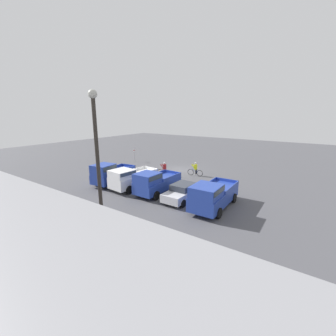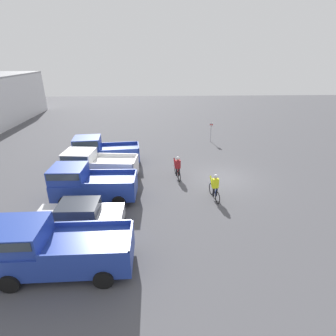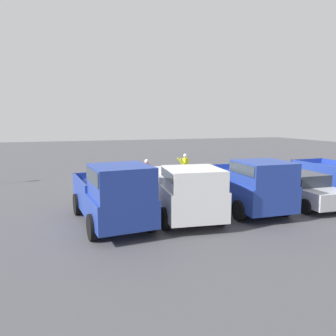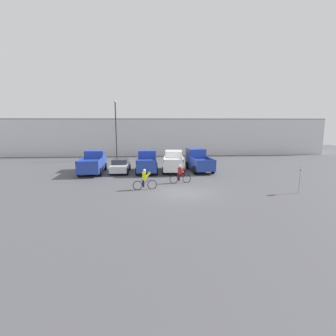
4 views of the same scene
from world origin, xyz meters
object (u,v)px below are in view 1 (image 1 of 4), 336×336
object	(u,v)px
pickup_truck_1	(155,182)
pickup_truck_2	(131,178)
sedan_0	(183,192)
fire_lane_sign	(134,153)
pickup_truck_0	(213,195)
cyclist_0	(164,169)
pickup_truck_3	(111,173)
lamppost	(99,175)
cyclist_1	(195,169)

from	to	relation	value
pickup_truck_1	pickup_truck_2	xyz separation A→B (m)	(2.83, 0.10, -0.04)
sedan_0	fire_lane_sign	bearing A→B (deg)	-33.50
pickup_truck_0	fire_lane_sign	bearing A→B (deg)	-29.78
sedan_0	cyclist_0	size ratio (longest dim) A/B	2.31
pickup_truck_0	pickup_truck_2	size ratio (longest dim) A/B	1.10
sedan_0	pickup_truck_3	xyz separation A→B (m)	(8.35, 0.51, 0.46)
pickup_truck_1	lamppost	world-z (taller)	lamppost
pickup_truck_1	pickup_truck_2	size ratio (longest dim) A/B	0.97
cyclist_1	pickup_truck_3	bearing A→B (deg)	54.11
pickup_truck_2	fire_lane_sign	size ratio (longest dim) A/B	2.48
cyclist_0	fire_lane_sign	size ratio (longest dim) A/B	0.92
cyclist_1	lamppost	xyz separation A→B (m)	(-4.14, 17.05, 3.86)
pickup_truck_2	fire_lane_sign	xyz separation A→B (m)	(8.41, -9.62, 0.16)
pickup_truck_1	cyclist_1	xyz separation A→B (m)	(-0.16, -7.59, -0.32)
pickup_truck_0	cyclist_1	distance (m)	9.46
pickup_truck_2	pickup_truck_3	distance (m)	2.72
lamppost	pickup_truck_1	bearing A→B (deg)	-65.58
sedan_0	pickup_truck_2	xyz separation A→B (m)	(5.63, 0.32, 0.37)
pickup_truck_0	cyclist_0	world-z (taller)	pickup_truck_0
cyclist_0	cyclist_1	distance (m)	3.64
pickup_truck_0	lamppost	distance (m)	10.07
cyclist_1	fire_lane_sign	size ratio (longest dim) A/B	0.91
pickup_truck_2	cyclist_0	distance (m)	5.67
pickup_truck_3	lamppost	size ratio (longest dim) A/B	0.63
pickup_truck_2	pickup_truck_3	bearing A→B (deg)	3.91
pickup_truck_1	fire_lane_sign	bearing A→B (deg)	-40.27
pickup_truck_1	fire_lane_sign	xyz separation A→B (m)	(11.23, -9.52, 0.12)
fire_lane_sign	sedan_0	bearing A→B (deg)	146.50
pickup_truck_0	sedan_0	distance (m)	2.86
sedan_0	cyclist_1	distance (m)	7.83
pickup_truck_2	cyclist_0	bearing A→B (deg)	-89.62
pickup_truck_3	cyclist_1	distance (m)	9.73
sedan_0	pickup_truck_1	size ratio (longest dim) A/B	0.88
sedan_0	pickup_truck_1	distance (m)	2.85
pickup_truck_3	pickup_truck_2	bearing A→B (deg)	-176.09
pickup_truck_1	pickup_truck_3	world-z (taller)	pickup_truck_3
pickup_truck_1	pickup_truck_2	distance (m)	2.83
pickup_truck_2	lamppost	size ratio (longest dim) A/B	0.62
pickup_truck_2	cyclist_1	size ratio (longest dim) A/B	2.71
pickup_truck_2	fire_lane_sign	bearing A→B (deg)	-48.83
pickup_truck_3	fire_lane_sign	size ratio (longest dim) A/B	2.50
sedan_0	pickup_truck_3	distance (m)	8.38
pickup_truck_0	pickup_truck_3	world-z (taller)	pickup_truck_3
cyclist_1	lamppost	world-z (taller)	lamppost
pickup_truck_0	fire_lane_sign	xyz separation A→B (m)	(16.85, -9.64, 0.11)
pickup_truck_0	pickup_truck_3	xyz separation A→B (m)	(11.16, 0.16, 0.05)
pickup_truck_0	cyclist_1	bearing A→B (deg)	-54.72
pickup_truck_1	cyclist_0	xyz separation A→B (m)	(2.86, -5.56, -0.32)
pickup_truck_0	pickup_truck_3	bearing A→B (deg)	0.82
fire_lane_sign	lamppost	xyz separation A→B (m)	(-15.53, 18.98, 3.42)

